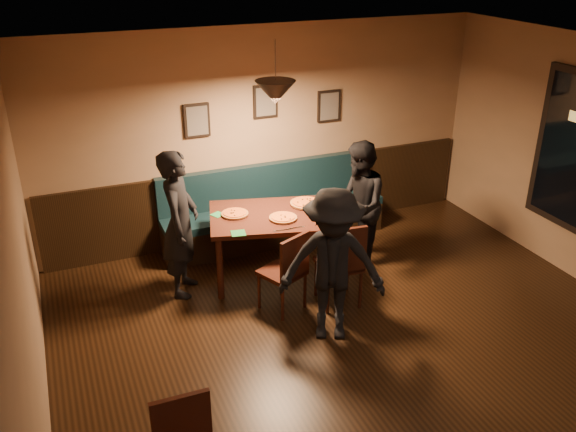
# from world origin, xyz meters

# --- Properties ---
(floor) EXTENTS (7.00, 7.00, 0.00)m
(floor) POSITION_xyz_m (0.00, 0.00, 0.00)
(floor) COLOR black
(floor) RESTS_ON ground
(ceiling) EXTENTS (7.00, 7.00, 0.00)m
(ceiling) POSITION_xyz_m (0.00, 0.00, 2.80)
(ceiling) COLOR silver
(ceiling) RESTS_ON ground
(wall_back) EXTENTS (6.00, 0.00, 6.00)m
(wall_back) POSITION_xyz_m (0.00, 3.50, 1.40)
(wall_back) COLOR #8C704F
(wall_back) RESTS_ON ground
(wall_left) EXTENTS (0.00, 7.00, 7.00)m
(wall_left) POSITION_xyz_m (-3.00, 0.00, 1.40)
(wall_left) COLOR #8C704F
(wall_left) RESTS_ON ground
(wainscot) EXTENTS (5.88, 0.06, 1.00)m
(wainscot) POSITION_xyz_m (0.00, 3.47, 0.50)
(wainscot) COLOR black
(wainscot) RESTS_ON ground
(booth_bench) EXTENTS (3.00, 0.60, 1.00)m
(booth_bench) POSITION_xyz_m (0.00, 3.20, 0.50)
(booth_bench) COLOR #0F232D
(booth_bench) RESTS_ON ground
(picture_left) EXTENTS (0.32, 0.04, 0.42)m
(picture_left) POSITION_xyz_m (-0.90, 3.47, 1.70)
(picture_left) COLOR black
(picture_left) RESTS_ON wall_back
(picture_center) EXTENTS (0.32, 0.04, 0.42)m
(picture_center) POSITION_xyz_m (0.00, 3.47, 1.85)
(picture_center) COLOR black
(picture_center) RESTS_ON wall_back
(picture_right) EXTENTS (0.32, 0.04, 0.42)m
(picture_right) POSITION_xyz_m (0.90, 3.47, 1.70)
(picture_right) COLOR black
(picture_right) RESTS_ON wall_back
(pendant_lamp) EXTENTS (0.44, 0.44, 0.25)m
(pendant_lamp) POSITION_xyz_m (-0.31, 2.31, 2.25)
(pendant_lamp) COLOR black
(pendant_lamp) RESTS_ON ceiling
(dining_table) EXTENTS (1.74, 1.35, 0.82)m
(dining_table) POSITION_xyz_m (-0.31, 2.31, 0.41)
(dining_table) COLOR #32190E
(dining_table) RESTS_ON floor
(chair_near_left) EXTENTS (0.55, 0.55, 0.94)m
(chair_near_left) POSITION_xyz_m (-0.52, 1.64, 0.47)
(chair_near_left) COLOR black
(chair_near_left) RESTS_ON floor
(chair_near_right) EXTENTS (0.49, 0.49, 1.01)m
(chair_near_right) POSITION_xyz_m (0.11, 1.52, 0.50)
(chair_near_right) COLOR black
(chair_near_right) RESTS_ON floor
(diner_left) EXTENTS (0.63, 0.74, 1.71)m
(diner_left) POSITION_xyz_m (-1.42, 2.42, 0.86)
(diner_left) COLOR black
(diner_left) RESTS_ON floor
(diner_right) EXTENTS (0.83, 0.93, 1.58)m
(diner_right) POSITION_xyz_m (0.74, 2.25, 0.79)
(diner_right) COLOR black
(diner_right) RESTS_ON floor
(diner_front) EXTENTS (1.21, 0.99, 1.63)m
(diner_front) POSITION_xyz_m (-0.24, 0.98, 0.81)
(diner_front) COLOR black
(diner_front) RESTS_ON floor
(pizza_a) EXTENTS (0.34, 0.34, 0.04)m
(pizza_a) POSITION_xyz_m (-0.77, 2.47, 0.84)
(pizza_a) COLOR orange
(pizza_a) RESTS_ON dining_table
(pizza_b) EXTENTS (0.39, 0.39, 0.04)m
(pizza_b) POSITION_xyz_m (-0.29, 2.15, 0.84)
(pizza_b) COLOR gold
(pizza_b) RESTS_ON dining_table
(pizza_c) EXTENTS (0.48, 0.48, 0.04)m
(pizza_c) POSITION_xyz_m (0.11, 2.43, 0.84)
(pizza_c) COLOR orange
(pizza_c) RESTS_ON dining_table
(soda_glass) EXTENTS (0.09, 0.09, 0.15)m
(soda_glass) POSITION_xyz_m (0.24, 1.99, 0.90)
(soda_glass) COLOR black
(soda_glass) RESTS_ON dining_table
(tabasco_bottle) EXTENTS (0.04, 0.04, 0.12)m
(tabasco_bottle) POSITION_xyz_m (0.23, 2.28, 0.88)
(tabasco_bottle) COLOR maroon
(tabasco_bottle) RESTS_ON dining_table
(napkin_a) EXTENTS (0.18, 0.18, 0.01)m
(napkin_a) POSITION_xyz_m (-0.95, 2.55, 0.83)
(napkin_a) COLOR #207A3F
(napkin_a) RESTS_ON dining_table
(napkin_b) EXTENTS (0.18, 0.18, 0.01)m
(napkin_b) POSITION_xyz_m (-0.88, 2.00, 0.83)
(napkin_b) COLOR #1D6D2D
(napkin_b) RESTS_ON dining_table
(cutlery_set) EXTENTS (0.20, 0.03, 0.00)m
(cutlery_set) POSITION_xyz_m (-0.34, 1.89, 0.83)
(cutlery_set) COLOR silver
(cutlery_set) RESTS_ON dining_table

